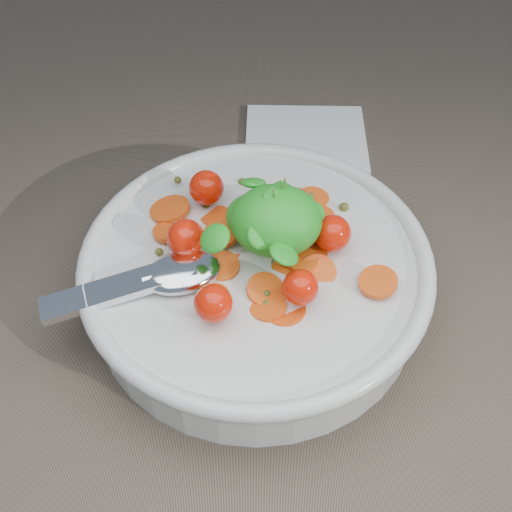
{
  "coord_description": "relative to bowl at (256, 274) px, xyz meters",
  "views": [
    {
      "loc": [
        0.02,
        -0.34,
        0.48
      ],
      "look_at": [
        0.02,
        0.02,
        0.06
      ],
      "focal_mm": 45.0,
      "sensor_mm": 36.0,
      "label": 1
    }
  ],
  "objects": [
    {
      "name": "ground",
      "position": [
        -0.02,
        -0.02,
        -0.04
      ],
      "size": [
        6.0,
        6.0,
        0.0
      ],
      "primitive_type": "plane",
      "color": "#716150",
      "rests_on": "ground"
    },
    {
      "name": "bowl",
      "position": [
        0.0,
        0.0,
        0.0
      ],
      "size": [
        0.33,
        0.31,
        0.13
      ],
      "color": "silver",
      "rests_on": "ground"
    },
    {
      "name": "napkin",
      "position": [
        0.06,
        0.23,
        -0.03
      ],
      "size": [
        0.14,
        0.13,
        0.01
      ],
      "primitive_type": "cube",
      "rotation": [
        0.0,
        0.0,
        -0.02
      ],
      "color": "white",
      "rests_on": "ground"
    }
  ]
}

